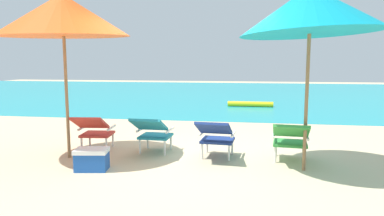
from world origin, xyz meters
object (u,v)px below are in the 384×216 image
beach_umbrella_right (310,10)px  cooler_box (92,159)px  lounge_chair_near_left (153,131)px  lounge_chair_far_right (290,138)px  beach_umbrella_left (63,15)px  swim_buoy (250,104)px  lounge_chair_near_right (216,135)px  lounge_chair_far_left (94,129)px

beach_umbrella_right → cooler_box: size_ratio=5.15×
lounge_chair_near_left → beach_umbrella_right: (2.42, -0.51, 1.88)m
lounge_chair_near_left → lounge_chair_far_right: 2.26m
beach_umbrella_left → cooler_box: 2.32m
swim_buoy → lounge_chair_near_right: (-0.57, -7.01, 0.31)m
lounge_chair_far_right → beach_umbrella_left: (-3.57, -0.25, 1.90)m
lounge_chair_near_left → lounge_chair_far_right: bearing=-4.4°
lounge_chair_near_right → beach_umbrella_right: 2.33m
swim_buoy → beach_umbrella_right: beach_umbrella_right is taller
lounge_chair_far_right → beach_umbrella_right: (0.16, -0.34, 1.88)m
lounge_chair_near_left → lounge_chair_near_right: bearing=-7.5°
lounge_chair_far_left → cooler_box: size_ratio=1.81×
beach_umbrella_left → beach_umbrella_right: 3.73m
lounge_chair_near_left → lounge_chair_near_right: 1.10m
lounge_chair_near_left → beach_umbrella_right: beach_umbrella_right is taller
cooler_box → lounge_chair_near_right: bearing=26.4°
beach_umbrella_right → cooler_box: bearing=-170.8°
lounge_chair_near_right → swim_buoy: bearing=85.4°
cooler_box → beach_umbrella_left: bearing=139.3°
lounge_chair_far_right → lounge_chair_near_left: bearing=175.6°
lounge_chair_far_left → lounge_chair_near_left: same height
lounge_chair_near_right → beach_umbrella_left: (-2.41, -0.28, 1.90)m
swim_buoy → lounge_chair_far_right: lounge_chair_far_right is taller
lounge_chair_near_right → lounge_chair_far_right: 1.16m
cooler_box → beach_umbrella_right: bearing=9.2°
beach_umbrella_left → cooler_box: beach_umbrella_left is taller
lounge_chair_near_left → lounge_chair_far_left: bearing=179.9°
lounge_chair_far_left → lounge_chair_near_right: same height
beach_umbrella_right → cooler_box: beach_umbrella_right is taller
lounge_chair_near_right → beach_umbrella_right: beach_umbrella_right is taller
lounge_chair_far_left → lounge_chair_near_left: (1.06, -0.00, 0.00)m
beach_umbrella_right → beach_umbrella_left: bearing=178.7°
lounge_chair_far_right → beach_umbrella_right: bearing=-64.3°
swim_buoy → lounge_chair_far_right: bearing=-85.2°
lounge_chair_near_right → lounge_chair_far_right: bearing=-1.5°
lounge_chair_near_right → cooler_box: bearing=-153.6°
lounge_chair_far_left → lounge_chair_far_right: bearing=-3.0°
swim_buoy → cooler_box: size_ratio=3.11×
lounge_chair_far_right → beach_umbrella_right: 1.91m
swim_buoy → lounge_chair_far_left: lounge_chair_far_left is taller
beach_umbrella_left → cooler_box: size_ratio=5.19×
lounge_chair_near_left → beach_umbrella_left: size_ratio=0.33×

